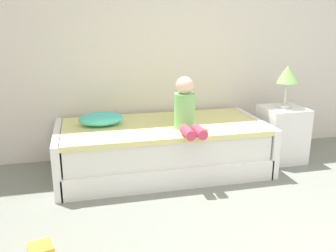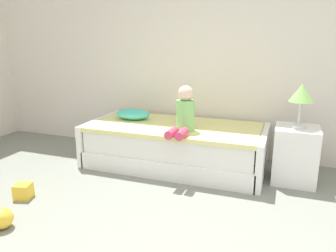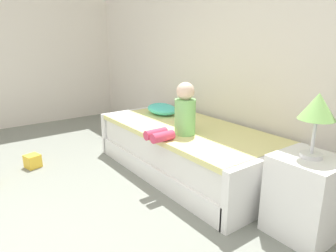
# 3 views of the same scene
# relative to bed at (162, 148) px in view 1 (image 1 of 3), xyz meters

# --- Properties ---
(wall_rear) EXTENTS (7.20, 0.10, 2.90)m
(wall_rear) POSITION_rel_bed_xyz_m (0.59, 0.60, 1.20)
(wall_rear) COLOR silver
(wall_rear) RESTS_ON ground
(bed) EXTENTS (2.11, 1.00, 0.50)m
(bed) POSITION_rel_bed_xyz_m (0.00, 0.00, 0.00)
(bed) COLOR white
(bed) RESTS_ON ground
(nightstand) EXTENTS (0.44, 0.44, 0.60)m
(nightstand) POSITION_rel_bed_xyz_m (1.35, -0.02, 0.05)
(nightstand) COLOR white
(nightstand) RESTS_ON ground
(table_lamp) EXTENTS (0.24, 0.24, 0.45)m
(table_lamp) POSITION_rel_bed_xyz_m (1.35, -0.02, 0.69)
(table_lamp) COLOR silver
(table_lamp) RESTS_ON nightstand
(child_figure) EXTENTS (0.20, 0.51, 0.50)m
(child_figure) POSITION_rel_bed_xyz_m (0.18, -0.23, 0.46)
(child_figure) COLOR #7FC672
(child_figure) RESTS_ON bed
(pillow) EXTENTS (0.44, 0.30, 0.13)m
(pillow) POSITION_rel_bed_xyz_m (-0.60, 0.10, 0.32)
(pillow) COLOR #4CCCBC
(pillow) RESTS_ON bed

